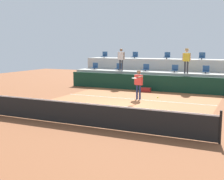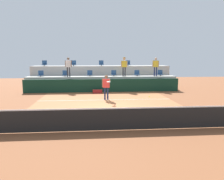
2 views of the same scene
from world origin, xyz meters
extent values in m
plane|color=brown|center=(0.00, 0.00, 0.00)|extent=(40.00, 40.00, 0.00)
cube|color=#A36038|center=(0.00, 1.00, 0.00)|extent=(9.00, 10.00, 0.01)
cube|color=silver|center=(0.00, 2.40, 0.01)|extent=(9.00, 0.06, 0.00)
cylinder|color=black|center=(5.20, -4.00, 0.54)|extent=(0.08, 0.08, 1.07)
cube|color=black|center=(0.00, -4.00, 0.46)|extent=(10.40, 0.01, 0.87)
cube|color=white|center=(0.00, -4.00, 0.89)|extent=(10.40, 0.02, 0.05)
cube|color=#0F3323|center=(0.00, 6.00, 0.55)|extent=(13.00, 0.16, 1.10)
cube|color=#ADAAA3|center=(0.00, 7.30, 0.62)|extent=(13.00, 1.80, 1.25)
cube|color=#ADAAA3|center=(0.00, 9.10, 1.05)|extent=(13.00, 1.80, 2.10)
cylinder|color=#2D2D33|center=(-5.32, 7.15, 1.30)|extent=(0.08, 0.08, 0.10)
cube|color=navy|center=(-5.32, 7.15, 1.37)|extent=(0.44, 0.40, 0.04)
cube|color=navy|center=(-5.32, 7.33, 1.58)|extent=(0.44, 0.04, 0.38)
cylinder|color=#2D2D33|center=(-3.24, 7.15, 1.30)|extent=(0.08, 0.08, 0.10)
cube|color=navy|center=(-3.24, 7.15, 1.37)|extent=(0.44, 0.40, 0.04)
cube|color=navy|center=(-3.24, 7.33, 1.58)|extent=(0.44, 0.04, 0.38)
cylinder|color=#2D2D33|center=(-1.07, 7.15, 1.30)|extent=(0.08, 0.08, 0.10)
cube|color=navy|center=(-1.07, 7.15, 1.37)|extent=(0.44, 0.40, 0.04)
cube|color=navy|center=(-1.07, 7.33, 1.58)|extent=(0.44, 0.04, 0.38)
cylinder|color=#2D2D33|center=(1.06, 7.15, 1.30)|extent=(0.08, 0.08, 0.10)
cube|color=navy|center=(1.06, 7.15, 1.37)|extent=(0.44, 0.40, 0.04)
cube|color=navy|center=(1.06, 7.33, 1.58)|extent=(0.44, 0.04, 0.38)
cylinder|color=#2D2D33|center=(3.17, 7.15, 1.30)|extent=(0.08, 0.08, 0.10)
cube|color=navy|center=(3.17, 7.15, 1.37)|extent=(0.44, 0.40, 0.04)
cube|color=navy|center=(3.17, 7.33, 1.58)|extent=(0.44, 0.04, 0.38)
cylinder|color=#2D2D33|center=(-5.36, 8.95, 2.15)|extent=(0.08, 0.08, 0.10)
cube|color=navy|center=(-5.36, 8.95, 2.22)|extent=(0.44, 0.40, 0.04)
cube|color=navy|center=(-5.36, 9.13, 2.43)|extent=(0.44, 0.04, 0.38)
cylinder|color=#2D2D33|center=(-2.62, 8.95, 2.15)|extent=(0.08, 0.08, 0.10)
cube|color=navy|center=(-2.62, 8.95, 2.22)|extent=(0.44, 0.40, 0.04)
cube|color=navy|center=(-2.62, 9.13, 2.43)|extent=(0.44, 0.04, 0.38)
cylinder|color=#2D2D33|center=(0.02, 8.95, 2.15)|extent=(0.08, 0.08, 0.10)
cube|color=navy|center=(0.02, 8.95, 2.22)|extent=(0.44, 0.40, 0.04)
cube|color=navy|center=(0.02, 9.13, 2.43)|extent=(0.44, 0.04, 0.38)
cylinder|color=#2D2D33|center=(2.62, 8.95, 2.15)|extent=(0.08, 0.08, 0.10)
cube|color=navy|center=(2.62, 8.95, 2.22)|extent=(0.44, 0.40, 0.04)
cube|color=navy|center=(2.62, 9.13, 2.43)|extent=(0.44, 0.04, 0.38)
cylinder|color=navy|center=(0.00, 2.53, 0.42)|extent=(0.13, 0.13, 0.84)
cylinder|color=navy|center=(0.19, 2.49, 0.42)|extent=(0.13, 0.13, 0.84)
cube|color=red|center=(0.10, 2.51, 1.14)|extent=(0.48, 0.26, 0.59)
sphere|color=#846047|center=(0.10, 2.51, 1.59)|extent=(0.27, 0.27, 0.23)
cylinder|color=#846047|center=(-0.16, 2.56, 1.15)|extent=(0.08, 0.08, 0.56)
cylinder|color=#846047|center=(0.31, 2.20, 1.33)|extent=(0.17, 0.53, 0.07)
cylinder|color=black|center=(0.24, 1.84, 1.33)|extent=(0.08, 0.26, 0.04)
ellipsoid|color=silver|center=(0.18, 1.57, 1.33)|extent=(0.32, 0.36, 0.03)
cylinder|color=#2D2D33|center=(-2.97, 6.86, 1.66)|extent=(0.12, 0.12, 0.81)
cylinder|color=#2D2D33|center=(-2.79, 6.84, 1.66)|extent=(0.12, 0.12, 0.81)
cube|color=white|center=(-2.88, 6.85, 2.35)|extent=(0.46, 0.23, 0.57)
sphere|color=#846047|center=(-2.88, 6.85, 2.79)|extent=(0.25, 0.25, 0.22)
cylinder|color=#846047|center=(-3.13, 6.88, 2.37)|extent=(0.08, 0.08, 0.54)
cylinder|color=#846047|center=(-2.63, 6.82, 2.37)|extent=(0.08, 0.08, 0.54)
cylinder|color=#2D2D33|center=(1.84, 6.85, 1.65)|extent=(0.11, 0.11, 0.79)
cylinder|color=#2D2D33|center=(2.02, 6.85, 1.65)|extent=(0.11, 0.11, 0.79)
cube|color=yellow|center=(1.93, 6.85, 2.32)|extent=(0.43, 0.19, 0.56)
sphere|color=beige|center=(1.93, 6.85, 2.75)|extent=(0.22, 0.22, 0.21)
cylinder|color=beige|center=(1.68, 6.86, 2.34)|extent=(0.07, 0.07, 0.53)
cylinder|color=beige|center=(2.18, 6.84, 2.34)|extent=(0.07, 0.07, 0.53)
cylinder|color=tan|center=(1.93, 6.85, 2.83)|extent=(0.39, 0.39, 0.01)
cylinder|color=tan|center=(1.93, 6.85, 2.87)|extent=(0.23, 0.23, 0.09)
sphere|color=#CCE033|center=(2.22, -0.80, 0.77)|extent=(0.07, 0.07, 0.07)
cube|color=maroon|center=(-0.45, 5.33, 0.15)|extent=(0.76, 0.28, 0.30)
camera|label=1|loc=(5.99, -13.69, 3.04)|focal=48.07mm
camera|label=2|loc=(-0.79, -12.24, 2.81)|focal=35.16mm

